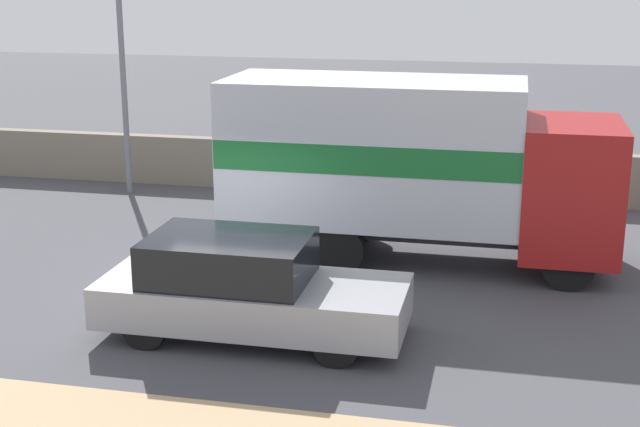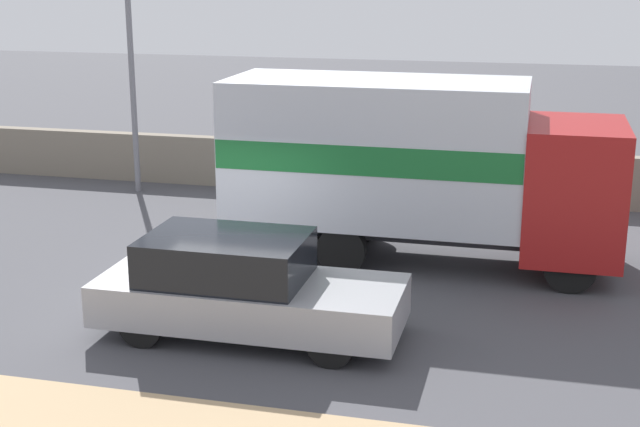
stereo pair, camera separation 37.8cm
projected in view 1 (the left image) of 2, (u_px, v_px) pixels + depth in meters
name	position (u px, v px, depth m)	size (l,w,h in m)	color
ground_plane	(223.00, 306.00, 14.66)	(80.00, 80.00, 0.00)	#47474C
stone_wall_backdrop	(324.00, 167.00, 21.93)	(60.00, 0.35, 1.23)	gray
street_lamp	(121.00, 45.00, 21.09)	(0.56, 0.28, 6.10)	slate
box_truck	(409.00, 161.00, 16.48)	(7.18, 2.49, 3.41)	maroon
car_hatchback	(246.00, 288.00, 13.29)	(4.59, 1.80, 1.54)	#9E9EA3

